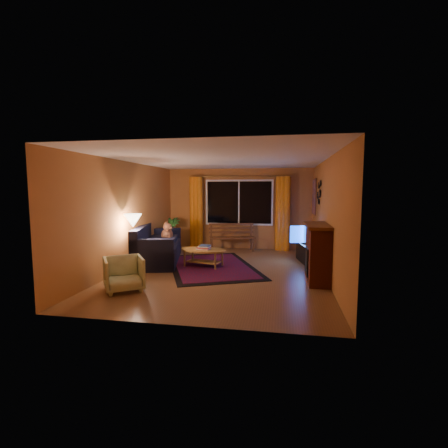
% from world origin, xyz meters
% --- Properties ---
extents(floor, '(4.50, 6.00, 0.02)m').
position_xyz_m(floor, '(0.00, 0.00, -0.01)').
color(floor, brown).
rests_on(floor, ground).
extents(ceiling, '(4.50, 6.00, 0.02)m').
position_xyz_m(ceiling, '(0.00, 0.00, 2.51)').
color(ceiling, white).
rests_on(ceiling, ground).
extents(wall_back, '(4.50, 0.02, 2.50)m').
position_xyz_m(wall_back, '(0.00, 3.01, 1.25)').
color(wall_back, '#BA7337').
rests_on(wall_back, ground).
extents(wall_left, '(0.02, 6.00, 2.50)m').
position_xyz_m(wall_left, '(-2.26, 0.00, 1.25)').
color(wall_left, '#BA7337').
rests_on(wall_left, ground).
extents(wall_right, '(0.02, 6.00, 2.50)m').
position_xyz_m(wall_right, '(2.26, 0.00, 1.25)').
color(wall_right, '#BA7337').
rests_on(wall_right, ground).
extents(window, '(2.00, 0.02, 1.30)m').
position_xyz_m(window, '(0.00, 2.94, 1.45)').
color(window, black).
rests_on(window, wall_back).
extents(curtain_rod, '(3.20, 0.03, 0.03)m').
position_xyz_m(curtain_rod, '(0.00, 2.90, 2.25)').
color(curtain_rod, '#BF8C3F').
rests_on(curtain_rod, wall_back).
extents(curtain_left, '(0.36, 0.36, 2.24)m').
position_xyz_m(curtain_left, '(-1.35, 2.88, 1.12)').
color(curtain_left, orange).
rests_on(curtain_left, ground).
extents(curtain_right, '(0.36, 0.36, 2.24)m').
position_xyz_m(curtain_right, '(1.35, 2.88, 1.12)').
color(curtain_right, orange).
rests_on(curtain_right, ground).
extents(bench, '(1.43, 0.79, 0.41)m').
position_xyz_m(bench, '(-0.14, 2.48, 0.21)').
color(bench, '#522B14').
rests_on(bench, ground).
extents(potted_plant, '(0.70, 0.70, 1.00)m').
position_xyz_m(potted_plant, '(-2.00, 2.32, 0.50)').
color(potted_plant, '#235B1E').
rests_on(potted_plant, ground).
extents(sofa, '(1.51, 2.47, 0.93)m').
position_xyz_m(sofa, '(-1.78, 0.70, 0.47)').
color(sofa, black).
rests_on(sofa, ground).
extents(dog, '(0.49, 0.56, 0.50)m').
position_xyz_m(dog, '(-1.73, 1.22, 0.71)').
color(dog, '#9B5E41').
rests_on(dog, sofa).
extents(armchair, '(0.90, 0.89, 0.69)m').
position_xyz_m(armchair, '(-1.51, -1.69, 0.34)').
color(armchair, beige).
rests_on(armchair, ground).
extents(floor_lamp, '(0.26, 0.26, 1.28)m').
position_xyz_m(floor_lamp, '(-2.00, -0.25, 0.64)').
color(floor_lamp, '#BF8C3F').
rests_on(floor_lamp, ground).
extents(rug, '(2.95, 3.53, 0.02)m').
position_xyz_m(rug, '(-0.32, 0.40, 0.01)').
color(rug, maroon).
rests_on(rug, ground).
extents(coffee_table, '(1.38, 1.38, 0.42)m').
position_xyz_m(coffee_table, '(-0.52, 0.38, 0.21)').
color(coffee_table, '#B27E37').
rests_on(coffee_table, ground).
extents(tv_console, '(0.56, 1.13, 0.45)m').
position_xyz_m(tv_console, '(2.00, 1.30, 0.23)').
color(tv_console, black).
rests_on(tv_console, ground).
extents(television, '(0.39, 0.94, 0.54)m').
position_xyz_m(television, '(2.00, 1.30, 0.72)').
color(television, black).
rests_on(television, tv_console).
extents(fireplace, '(0.40, 1.20, 1.10)m').
position_xyz_m(fireplace, '(2.05, -0.40, 0.55)').
color(fireplace, maroon).
rests_on(fireplace, ground).
extents(mirror_cluster, '(0.06, 0.60, 0.56)m').
position_xyz_m(mirror_cluster, '(2.21, 1.30, 1.80)').
color(mirror_cluster, black).
rests_on(mirror_cluster, wall_right).
extents(painting, '(0.04, 0.76, 0.96)m').
position_xyz_m(painting, '(2.22, 2.45, 1.65)').
color(painting, orange).
rests_on(painting, wall_right).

